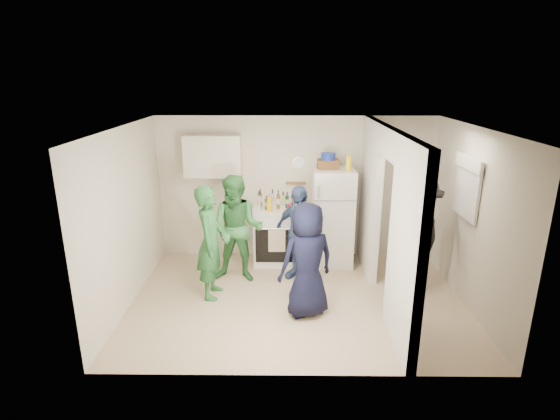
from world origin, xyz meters
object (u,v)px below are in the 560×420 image
Objects in this scene: blue_bowl at (328,156)px; yellow_cup_stack_top at (349,163)px; person_green_left at (211,242)px; person_denim at (298,233)px; wicker_basket at (328,164)px; person_navy at (307,260)px; person_green_center at (238,229)px; person_nook at (417,235)px; fridge at (332,217)px; stove at (277,235)px.

blue_bowl reaches higher than yellow_cup_stack_top.
person_denim is (1.29, 0.59, -0.07)m from person_green_left.
wicker_basket is 1.28m from person_denim.
person_green_center is at bearing -68.98° from person_navy.
blue_bowl is 0.96× the size of yellow_cup_stack_top.
wicker_basket is 2.36m from person_green_left.
person_denim is (-0.50, -0.67, -1.10)m from blue_bowl.
person_green_left reaches higher than person_navy.
person_nook reaches higher than person_green_center.
wicker_basket is at bearing 153.43° from fridge.
blue_bowl is at bearing 0.00° from wicker_basket.
stove is 2.37m from person_nook.
stove is 1.62m from blue_bowl.
blue_bowl is at bearing 154.89° from yellow_cup_stack_top.
person_nook is (1.66, 0.73, 0.10)m from person_navy.
person_navy is at bearing -76.24° from stove.
person_green_center is 1.46m from person_navy.
blue_bowl is 2.42m from person_green_left.
wicker_basket is (0.84, 0.02, 1.25)m from stove.
person_nook is at bearing 179.37° from person_navy.
fridge is at bearing 88.47° from person_denim.
yellow_cup_stack_top is at bearing 25.75° from person_green_center.
fridge is 0.97× the size of person_green_center.
person_navy reaches higher than stove.
blue_bowl is at bearing -127.34° from person_navy.
person_green_center reaches higher than person_denim.
yellow_cup_stack_top reaches higher than stove.
stove is at bearing -178.64° from blue_bowl.
person_denim is at bearing 11.50° from person_green_center.
yellow_cup_stack_top is at bearing -25.11° from blue_bowl.
blue_bowl reaches higher than fridge.
person_denim is 0.97× the size of person_navy.
person_green_left is 1.46m from person_navy.
wicker_basket is 2.05m from person_navy.
person_green_center is (-0.61, -0.73, 0.36)m from stove.
blue_bowl is 0.14× the size of person_green_center.
person_navy is at bearing -114.30° from yellow_cup_stack_top.
person_green_center is 2.72m from person_nook.
person_green_left is (-1.78, -1.26, -1.03)m from blue_bowl.
person_green_center is 1.11× the size of person_denim.
fridge is 0.99m from yellow_cup_stack_top.
person_denim is at bearing -126.38° from blue_bowl.
yellow_cup_stack_top is 1.58m from person_nook.
fridge is 6.94× the size of blue_bowl.
fridge is at bearing -53.66° from person_green_left.
yellow_cup_stack_top is 2.56m from person_green_left.
wicker_basket is at bearing -127.64° from person_nook.
wicker_basket reaches higher than person_denim.
fridge is (0.94, -0.03, 0.34)m from stove.
person_green_left is (-0.94, -1.24, 0.35)m from stove.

